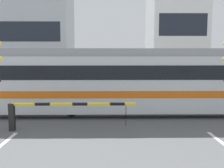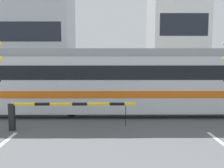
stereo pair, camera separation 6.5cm
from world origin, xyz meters
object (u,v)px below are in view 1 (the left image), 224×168
object	(u,v)px
crossing_barrier_far	(150,89)
commuter_train	(201,79)
crossing_barrier_near	(49,110)
pedestrian	(94,81)

from	to	relation	value
crossing_barrier_far	commuter_train	bearing A→B (deg)	-57.16
commuter_train	crossing_barrier_near	world-z (taller)	commuter_train
crossing_barrier_far	pedestrian	xyz separation A→B (m)	(-3.66, 3.17, 0.15)
pedestrian	commuter_train	bearing A→B (deg)	-47.94
crossing_barrier_near	pedestrian	size ratio (longest dim) A/B	2.88
crossing_barrier_near	pedestrian	world-z (taller)	pedestrian
crossing_barrier_near	crossing_barrier_far	distance (m)	7.79
crossing_barrier_near	crossing_barrier_far	size ratio (longest dim) A/B	1.00
crossing_barrier_far	pedestrian	distance (m)	4.84
commuter_train	crossing_barrier_far	bearing A→B (deg)	122.84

